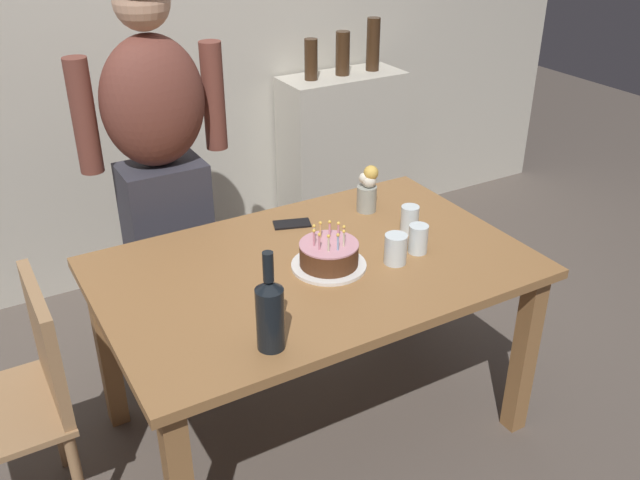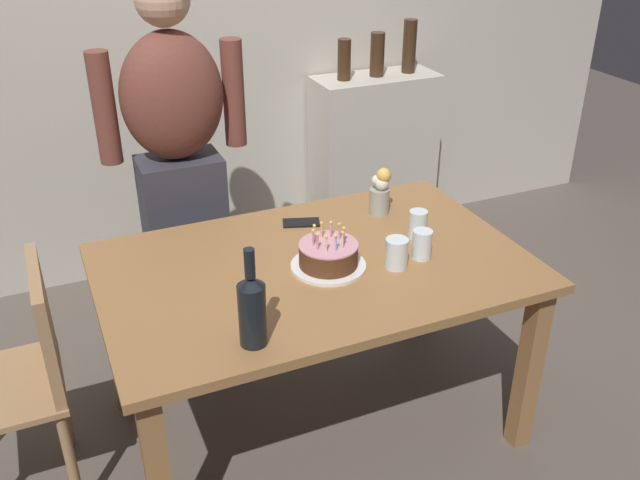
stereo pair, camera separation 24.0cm
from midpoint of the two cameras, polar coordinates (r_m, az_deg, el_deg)
name	(u,v)px [view 2 (the right image)]	position (r m, az deg, el deg)	size (l,w,h in m)	color
ground_plane	(315,421)	(2.90, 2.05, -14.74)	(10.00, 10.00, 0.00)	#564C44
back_wall	(192,22)	(3.64, -8.55, 17.27)	(5.20, 0.10, 2.60)	beige
dining_table	(315,287)	(2.51, 2.30, -3.93)	(1.50, 0.96, 0.74)	olive
birthday_cake	(328,256)	(2.41, 3.54, -1.43)	(0.26, 0.26, 0.16)	white
water_glass_near	(397,253)	(2.44, 9.11, -1.15)	(0.08, 0.08, 0.11)	silver
water_glass_far	(418,224)	(2.65, 10.61, 1.21)	(0.07, 0.07, 0.11)	silver
water_glass_side	(422,244)	(2.51, 11.09, -0.42)	(0.07, 0.07, 0.11)	silver
wine_bottle	(252,308)	(2.00, -2.17, -5.73)	(0.08, 0.08, 0.32)	black
cell_phone	(301,223)	(2.73, 0.96, 1.37)	(0.14, 0.07, 0.01)	black
flower_vase	(380,191)	(2.79, 7.43, 3.93)	(0.08, 0.08, 0.20)	#999E93
person_man_bearded	(179,168)	(2.93, -9.17, 5.77)	(0.61, 0.27, 1.66)	#33333D
dining_chair	(23,370)	(2.48, -20.68, -10.07)	(0.42, 0.42, 0.87)	#A37A51
shelf_cabinet	(373,159)	(4.01, 6.11, 6.57)	(0.69, 0.30, 1.27)	beige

